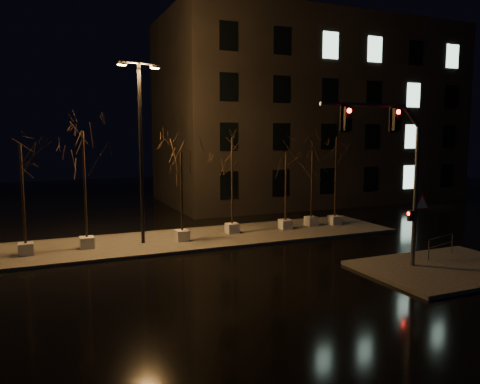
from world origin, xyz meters
name	(u,v)px	position (x,y,z in m)	size (l,w,h in m)	color
ground	(248,268)	(0.00, 0.00, 0.00)	(90.00, 90.00, 0.00)	black
median	(202,238)	(0.00, 6.00, 0.07)	(22.00, 5.00, 0.15)	#3F3C38
sidewalk_corner	(446,268)	(7.50, -3.50, 0.07)	(7.00, 5.00, 0.15)	#3F3C38
building	(309,113)	(14.00, 18.00, 7.50)	(25.00, 12.00, 15.00)	black
tree_0	(21,169)	(-8.63, 5.60, 4.10)	(1.80, 1.80, 5.21)	silver
tree_1	(84,157)	(-5.94, 5.85, 4.55)	(1.80, 1.80, 5.80)	silver
tree_2	(181,172)	(-1.23, 5.55, 3.74)	(1.80, 1.80, 4.72)	silver
tree_3	(232,159)	(1.87, 6.26, 4.31)	(1.80, 1.80, 5.49)	silver
tree_4	(286,170)	(5.19, 6.16, 3.63)	(1.80, 1.80, 4.58)	silver
tree_5	(312,168)	(7.10, 6.39, 3.67)	(1.80, 1.80, 4.63)	silver
tree_6	(336,157)	(8.60, 6.12, 4.32)	(1.80, 1.80, 5.50)	silver
traffic_signal_mast	(396,162)	(5.26, -2.76, 4.53)	(5.46, 0.27, 6.66)	#56585D
streetlight_main	(141,141)	(-3.21, 5.87, 5.33)	(2.21, 0.86, 8.98)	black
guard_rail_a	(441,243)	(8.61, -2.12, 0.75)	(2.05, 0.60, 0.92)	#56585D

